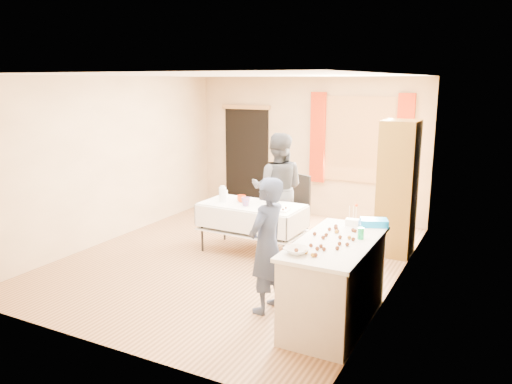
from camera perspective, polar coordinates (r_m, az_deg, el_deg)
The scene contains 29 objects.
floor at distance 7.35m, azimuth -2.20°, elevation -7.59°, with size 4.50×5.50×0.02m, color #9E7047.
ceiling at distance 6.90m, azimuth -2.39°, elevation 13.29°, with size 4.50×5.50×0.02m, color white.
wall_back at distance 9.48m, azimuth 5.98°, elevation 5.11°, with size 4.50×0.02×2.60m, color tan.
wall_front at distance 4.86m, azimuth -18.55°, elevation -2.71°, with size 4.50×0.02×2.60m, color tan.
wall_left at distance 8.34m, azimuth -15.97°, elevation 3.67°, with size 0.02×5.50×2.60m, color tan.
wall_right at distance 6.23m, azimuth 16.12°, elevation 0.74°, with size 0.02×5.50×2.60m, color tan.
window_frame at distance 9.10m, azimuth 11.81°, elevation 5.87°, with size 1.32×0.06×1.52m, color olive.
window_pane at distance 9.09m, azimuth 11.79°, elevation 5.86°, with size 1.20×0.02×1.40m, color white.
curtain_left at distance 9.29m, azimuth 7.07°, elevation 6.17°, with size 0.28×0.06×1.65m, color #A42509.
curtain_right at distance 8.88m, azimuth 16.59°, elevation 5.45°, with size 0.28×0.06×1.65m, color #A42509.
doorway at distance 10.03m, azimuth -1.07°, elevation 3.86°, with size 0.95×0.04×2.00m, color black.
door_lintel at distance 9.90m, azimuth -1.18°, elevation 9.68°, with size 1.05×0.06×0.08m, color olive.
cabinet at distance 7.56m, azimuth 15.87°, elevation 0.39°, with size 0.50×0.60×1.98m, color brown.
counter at distance 5.41m, azimuth 9.00°, elevation -10.12°, with size 0.75×1.59×0.91m.
party_table at distance 7.43m, azimuth -0.48°, elevation -3.65°, with size 1.55×0.83×0.75m.
chair at distance 8.30m, azimuth 4.27°, elevation -2.97°, with size 0.55×0.55×1.02m.
girl at distance 5.50m, azimuth 1.25°, elevation -6.13°, with size 0.43×0.60×1.52m, color #202944.
woman at distance 7.81m, azimuth 2.50°, elevation 0.39°, with size 1.01×0.89×1.75m, color black.
soda_can at distance 5.33m, azimuth 11.89°, elevation -4.66°, with size 0.07×0.07×0.12m, color #169B53.
mixing_bowl at distance 4.82m, azimuth 4.69°, elevation -6.69°, with size 0.30×0.30×0.06m, color white.
foam_block at distance 5.79m, azimuth 10.96°, elevation -3.43°, with size 0.15×0.10×0.08m, color white.
blue_basket at distance 5.84m, azimuth 13.34°, elevation -3.41°, with size 0.30×0.20×0.08m, color #0B83E4.
pitcher at distance 7.48m, azimuth -3.84°, elevation -0.30°, with size 0.11×0.11×0.22m, color silver.
cup_red at distance 7.46m, azimuth -1.68°, elevation -0.76°, with size 0.15×0.15×0.11m, color #E93C06.
cup_rainbow at distance 7.24m, azimuth -1.19°, elevation -1.11°, with size 0.14×0.14×0.12m, color red.
small_bowl at distance 7.28m, azimuth 1.77°, elevation -1.29°, with size 0.19×0.19×0.06m, color white.
pastry_tray at distance 7.00m, azimuth 2.67°, elevation -2.03°, with size 0.28×0.20×0.02m, color white.
bottle at distance 7.77m, azimuth -3.64°, elevation -0.01°, with size 0.09×0.09×0.17m, color white.
cake_balls at distance 5.21m, azimuth 8.39°, elevation -5.38°, with size 0.48×1.06×0.04m.
Camera 1 is at (3.40, -6.00, 2.53)m, focal length 35.00 mm.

